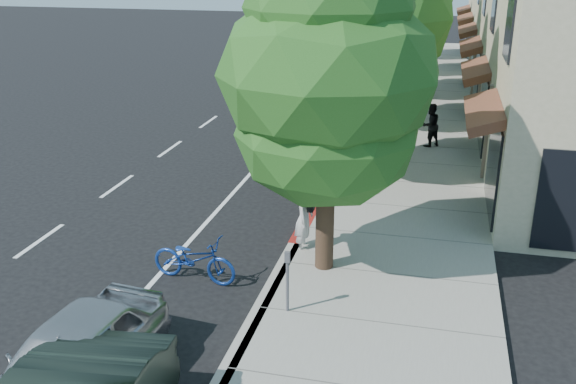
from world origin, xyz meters
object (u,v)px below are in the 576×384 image
(street_tree_2, at_px, (386,4))
(cyclist, at_px, (304,219))
(street_tree_0, at_px, (328,79))
(silver_suv, at_px, (327,128))
(bicycle, at_px, (194,259))
(white_pickup, at_px, (362,82))
(pedestrian, at_px, (430,125))
(dark_sedan, at_px, (303,114))
(near_car_a, at_px, (71,360))
(dark_suv_far, at_px, (361,48))
(street_tree_1, at_px, (366,20))

(street_tree_2, relative_size, cyclist, 4.56)
(street_tree_0, relative_size, silver_suv, 1.23)
(bicycle, bearing_deg, white_pickup, 3.26)
(street_tree_0, height_order, pedestrian, street_tree_0)
(bicycle, bearing_deg, street_tree_0, -62.15)
(dark_sedan, bearing_deg, near_car_a, -82.90)
(white_pickup, relative_size, near_car_a, 1.56)
(silver_suv, distance_m, pedestrian, 3.63)
(bicycle, distance_m, white_pickup, 18.39)
(street_tree_0, height_order, white_pickup, street_tree_0)
(cyclist, height_order, silver_suv, cyclist)
(cyclist, distance_m, pedestrian, 9.51)
(street_tree_2, height_order, bicycle, street_tree_2)
(white_pickup, height_order, near_car_a, white_pickup)
(near_car_a, bearing_deg, pedestrian, 77.80)
(silver_suv, height_order, dark_suv_far, silver_suv)
(street_tree_0, height_order, dark_suv_far, street_tree_0)
(cyclist, height_order, pedestrian, cyclist)
(white_pickup, bearing_deg, street_tree_2, -77.42)
(street_tree_1, bearing_deg, dark_suv_far, 97.39)
(dark_sedan, relative_size, white_pickup, 0.68)
(street_tree_0, relative_size, dark_suv_far, 1.63)
(white_pickup, distance_m, pedestrian, 8.04)
(silver_suv, bearing_deg, near_car_a, -101.59)
(street_tree_1, distance_m, silver_suv, 5.49)
(street_tree_0, xyz_separation_m, bicycle, (-2.64, -1.00, -3.79))
(street_tree_1, xyz_separation_m, dark_sedan, (-2.97, 5.49, -4.17))
(street_tree_2, height_order, dark_sedan, street_tree_2)
(bicycle, xyz_separation_m, dark_suv_far, (-0.43, 30.74, 0.22))
(bicycle, height_order, white_pickup, white_pickup)
(cyclist, relative_size, bicycle, 0.89)
(street_tree_2, bearing_deg, street_tree_1, -90.00)
(cyclist, relative_size, dark_suv_far, 0.40)
(silver_suv, relative_size, white_pickup, 0.92)
(street_tree_1, xyz_separation_m, dark_suv_far, (-3.08, 23.74, -4.13))
(cyclist, bearing_deg, dark_sedan, 9.25)
(silver_suv, distance_m, dark_sedan, 2.57)
(dark_suv_far, relative_size, near_car_a, 1.08)
(street_tree_0, distance_m, pedestrian, 10.76)
(street_tree_2, distance_m, bicycle, 13.96)
(cyclist, xyz_separation_m, bicycle, (-1.99, -1.88, -0.35))
(bicycle, distance_m, pedestrian, 11.95)
(bicycle, xyz_separation_m, near_car_a, (-0.46, -4.08, 0.17))
(street_tree_2, relative_size, dark_sedan, 1.86)
(silver_suv, relative_size, dark_sedan, 1.35)
(street_tree_2, bearing_deg, pedestrian, -45.37)
(street_tree_1, bearing_deg, near_car_a, -105.63)
(street_tree_1, height_order, street_tree_2, street_tree_1)
(street_tree_0, distance_m, cyclist, 3.60)
(dark_suv_far, bearing_deg, pedestrian, -75.81)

